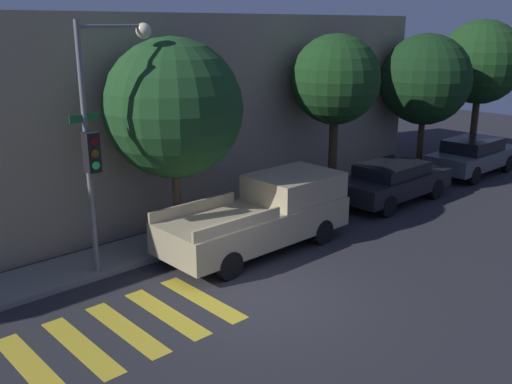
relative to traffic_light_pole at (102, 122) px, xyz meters
The scene contains 12 objects.
ground_plane 5.25m from the traffic_light_pole, 64.26° to the right, with size 60.00×60.00×0.00m, color #28282D.
sidewalk 4.01m from the traffic_light_pole, 21.74° to the left, with size 26.00×1.64×0.14m, color slate.
building_row 5.17m from the traffic_light_pole, 71.53° to the left, with size 26.00×6.00×6.08m, color gray.
crosswalk 4.78m from the traffic_light_pole, 122.42° to the right, with size 5.16×2.60×0.00m.
traffic_light_pole is the anchor object (origin of this frame).
pickup_truck 4.90m from the traffic_light_pole, 18.28° to the right, with size 5.33×2.04×1.84m.
sedan_near_corner 10.26m from the traffic_light_pole, ahead, with size 4.51×1.80×1.36m.
sedan_middle 15.57m from the traffic_light_pole, ahead, with size 4.49×1.80×1.45m.
tree_near_corner 2.28m from the traffic_light_pole, 10.99° to the left, with size 3.58×3.58×5.51m.
tree_midblock 8.65m from the traffic_light_pole, ahead, with size 2.93×2.93×5.51m.
tree_far_end 14.11m from the traffic_light_pole, ahead, with size 3.52×3.52×5.45m.
tree_behind_truck 18.51m from the traffic_light_pole, ahead, with size 3.64×3.64×5.99m.
Camera 1 is at (-7.68, -8.30, 5.78)m, focal length 40.00 mm.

